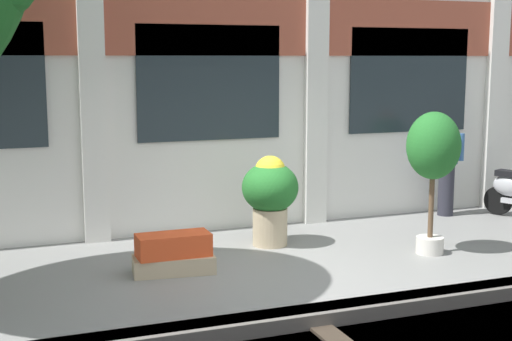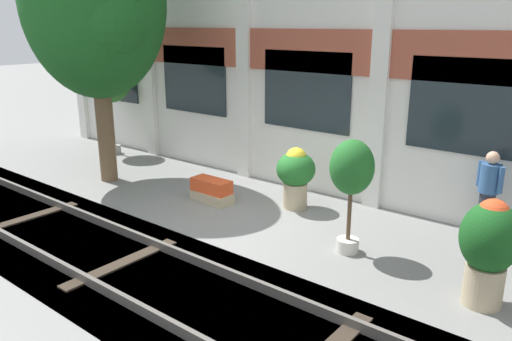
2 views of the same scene
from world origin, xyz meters
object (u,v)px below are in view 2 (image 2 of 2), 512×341
object	(u,v)px
broadleaf_tree	(94,4)
potted_plant_square_trough	(212,191)
potted_plant_fluted_column	(296,173)
potted_plant_terracotta_small	(110,88)
resident_by_doorway	(488,193)
potted_plant_tall_urn	(352,173)
potted_plant_stone_basin	(489,244)

from	to	relation	value
broadleaf_tree	potted_plant_square_trough	distance (m)	4.89
potted_plant_fluted_column	potted_plant_terracotta_small	size ratio (longest dim) A/B	0.53
potted_plant_fluted_column	resident_by_doorway	size ratio (longest dim) A/B	0.80
potted_plant_terracotta_small	resident_by_doorway	bearing A→B (deg)	2.10
broadleaf_tree	potted_plant_tall_urn	xyz separation A→B (m)	(6.47, 0.08, -2.68)
potted_plant_stone_basin	potted_plant_terracotta_small	distance (m)	10.90
potted_plant_tall_urn	potted_plant_terracotta_small	bearing A→B (deg)	169.66
potted_plant_tall_urn	potted_plant_fluted_column	xyz separation A→B (m)	(-1.86, 1.17, -0.63)
potted_plant_stone_basin	potted_plant_terracotta_small	world-z (taller)	potted_plant_terracotta_small
potted_plant_terracotta_small	resident_by_doorway	xyz separation A→B (m)	(10.10, 0.37, -1.05)
potted_plant_fluted_column	potted_plant_terracotta_small	distance (m)	6.73
potted_plant_stone_basin	resident_by_doorway	size ratio (longest dim) A/B	0.94
potted_plant_stone_basin	potted_plant_square_trough	world-z (taller)	potted_plant_stone_basin
potted_plant_stone_basin	potted_plant_terracotta_small	size ratio (longest dim) A/B	0.63
broadleaf_tree	potted_plant_tall_urn	distance (m)	7.00
broadleaf_tree	potted_plant_tall_urn	size ratio (longest dim) A/B	3.31
broadleaf_tree	resident_by_doorway	bearing A→B (deg)	13.90
potted_plant_tall_urn	potted_plant_square_trough	bearing A→B (deg)	174.04
potted_plant_fluted_column	potted_plant_terracotta_small	world-z (taller)	potted_plant_terracotta_small
potted_plant_square_trough	potted_plant_tall_urn	bearing A→B (deg)	-5.96
potted_plant_fluted_column	potted_plant_tall_urn	bearing A→B (deg)	-32.20
potted_plant_tall_urn	potted_plant_terracotta_small	xyz separation A→B (m)	(-8.48, 1.55, 0.53)
broadleaf_tree	potted_plant_square_trough	xyz separation A→B (m)	(3.01, 0.44, -3.83)
potted_plant_tall_urn	potted_plant_square_trough	size ratio (longest dim) A/B	1.85
potted_plant_square_trough	resident_by_doorway	xyz separation A→B (m)	(5.08, 1.56, 0.62)
broadleaf_tree	resident_by_doorway	world-z (taller)	broadleaf_tree
potted_plant_square_trough	resident_by_doorway	distance (m)	5.35
broadleaf_tree	resident_by_doorway	xyz separation A→B (m)	(8.08, 2.00, -3.20)
potted_plant_terracotta_small	potted_plant_square_trough	bearing A→B (deg)	-13.30
potted_plant_stone_basin	resident_by_doorway	world-z (taller)	resident_by_doorway
potted_plant_tall_urn	potted_plant_fluted_column	distance (m)	2.29
potted_plant_stone_basin	potted_plant_square_trough	bearing A→B (deg)	173.32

